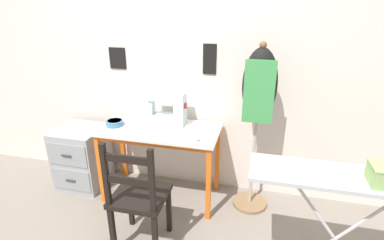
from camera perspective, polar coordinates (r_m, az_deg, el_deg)
ground_plane at (r=2.90m, az=-7.52°, el=-16.94°), size 14.00×14.00×0.00m
wall_back at (r=2.89m, az=-4.41°, el=11.15°), size 10.00×0.06×2.55m
sewing_table at (r=2.77m, az=-6.26°, el=-3.41°), size 1.10×0.54×0.73m
sewing_machine at (r=2.78m, az=-4.31°, el=2.04°), size 0.36×0.17×0.33m
fabric_bowl at (r=2.86m, az=-14.51°, el=-0.51°), size 0.16×0.16×0.05m
scissors at (r=2.47m, az=1.80°, el=-4.08°), size 0.13×0.08×0.01m
thread_spool_near_machine at (r=2.69m, az=-0.90°, el=-1.44°), size 0.04×0.04×0.03m
wooden_chair at (r=2.34m, az=-10.18°, el=-14.31°), size 0.40×0.38×0.93m
filing_cabinet at (r=3.30m, az=-20.14°, el=-6.61°), size 0.45×0.47×0.62m
dress_form at (r=2.52m, az=12.57°, el=4.28°), size 0.32×0.32×1.52m
ironing_board at (r=1.96m, az=27.51°, el=-10.81°), size 1.11×0.31×0.89m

